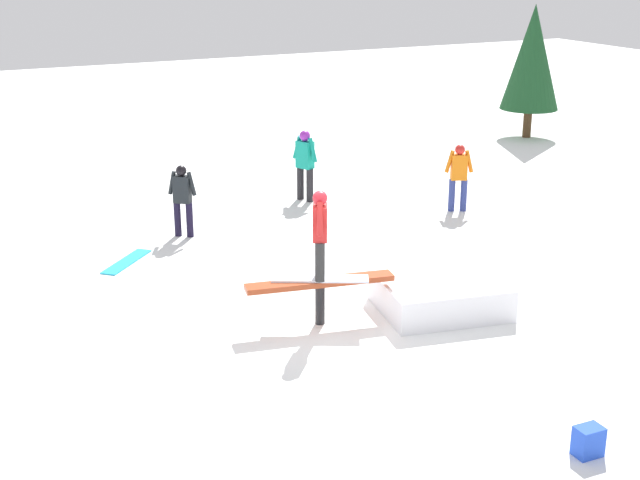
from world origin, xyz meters
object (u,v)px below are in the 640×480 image
Objects in this scene: backpack_on_snow at (588,441)px; rail_feature at (320,287)px; loose_snowboard_cyan at (127,262)px; pine_tree_far at (532,57)px; main_rider_on_rail at (320,237)px; bystander_teal at (305,162)px; bystander_orange at (459,174)px; bystander_black at (182,197)px.

rail_feature is at bearing 104.82° from backpack_on_snow.
loose_snowboard_cyan is 0.35× the size of pine_tree_far.
bystander_teal is (-2.59, -5.99, -0.48)m from main_rider_on_rail.
backpack_on_snow is at bearing 53.61° from pine_tree_far.
rail_feature is 1.60× the size of main_rider_on_rail.
rail_feature is 4.57m from backpack_on_snow.
backpack_on_snow is at bearing 149.96° from bystander_teal.
main_rider_on_rail is 0.90× the size of bystander_teal.
pine_tree_far reaches higher than backpack_on_snow.
bystander_teal is 0.41× the size of pine_tree_far.
bystander_teal reaches higher than rail_feature.
loose_snowboard_cyan is (6.94, 0.07, -0.77)m from bystander_orange.
bystander_teal is at bearing 60.47° from bystander_black.
pine_tree_far is (-8.44, -3.11, 1.38)m from bystander_teal.
bystander_orange is 0.92× the size of bystander_teal.
bystander_teal reaches higher than bystander_orange.
bystander_black is at bearing -56.90° from main_rider_on_rail.
bystander_teal is 1.17× the size of loose_snowboard_cyan.
main_rider_on_rail reaches higher than bystander_black.
rail_feature is 6.45× the size of backpack_on_snow.
rail_feature reaches higher than backpack_on_snow.
rail_feature is at bearing 134.97° from bystander_teal.
backpack_on_snow is at bearing 130.37° from main_rider_on_rail.
main_rider_on_rail is at bearing 104.82° from backpack_on_snow.
rail_feature is 1.44× the size of bystander_teal.
bystander_teal reaches higher than backpack_on_snow.
backpack_on_snow is (-1.05, 4.43, -1.16)m from main_rider_on_rail.
bystander_orange is (-5.07, -3.89, 0.20)m from rail_feature.
backpack_on_snow is (-1.05, 4.43, -0.41)m from rail_feature.
backpack_on_snow is 16.94m from pine_tree_far.
bystander_black is 4.04× the size of backpack_on_snow.
backpack_on_snow is at bearing 88.55° from bystander_orange.
bystander_teal is at bearing 20.26° from pine_tree_far.
rail_feature is 6.54m from bystander_teal.
rail_feature is at bearing 0.00° from main_rider_on_rail.
rail_feature is 6.40m from bystander_orange.
bystander_orange is 8.05m from pine_tree_far.
loose_snowboard_cyan is (1.86, -3.83, -0.57)m from rail_feature.
pine_tree_far is at bearing -113.48° from main_rider_on_rail.
main_rider_on_rail is 1.00× the size of bystander_black.
bystander_orange reaches higher than loose_snowboard_cyan.
main_rider_on_rail is 4.02× the size of backpack_on_snow.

